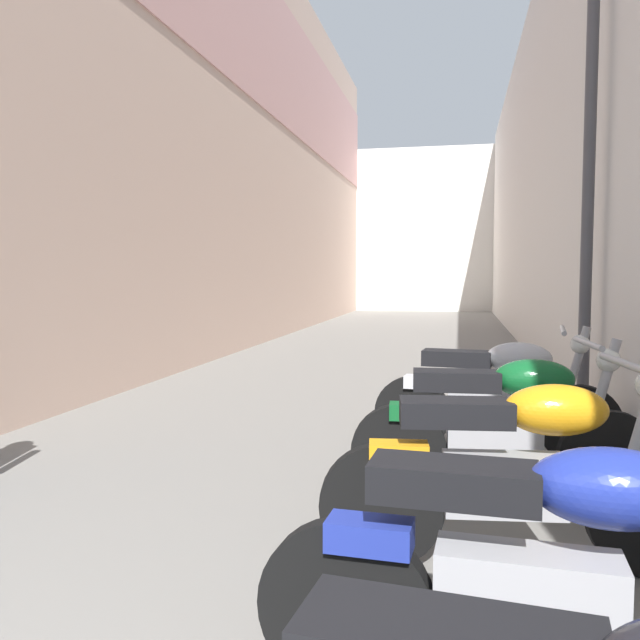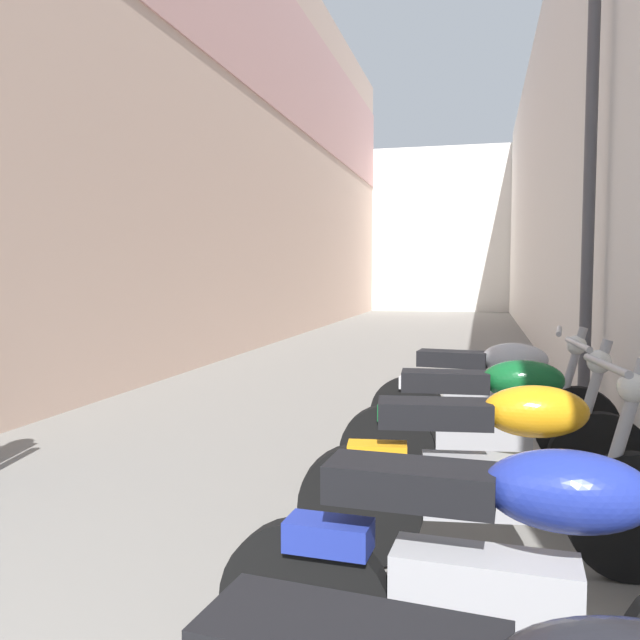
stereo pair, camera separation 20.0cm
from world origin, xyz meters
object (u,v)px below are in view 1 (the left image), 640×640
street_lamp (580,99)px  motorcycle_fifth (495,394)px  motorcycle_fourth (504,424)px  motorcycle_third (517,468)px  motorcycle_second (549,573)px

street_lamp → motorcycle_fifth: bearing=-128.1°
motorcycle_fourth → motorcycle_fifth: size_ratio=1.00×
motorcycle_third → motorcycle_fifth: (0.00, 1.94, 0.00)m
motorcycle_fourth → motorcycle_third: bearing=-90.0°
motorcycle_second → motorcycle_fourth: size_ratio=1.00×
motorcycle_second → motorcycle_fifth: same height
motorcycle_fourth → street_lamp: street_lamp is taller
street_lamp → motorcycle_third: bearing=-103.9°
motorcycle_second → motorcycle_fifth: 3.04m
motorcycle_second → motorcycle_fifth: (-0.00, 3.04, 0.00)m
motorcycle_fourth → street_lamp: 3.15m
motorcycle_second → motorcycle_third: (-0.00, 1.10, 0.00)m
motorcycle_fourth → street_lamp: size_ratio=0.37×
motorcycle_third → street_lamp: street_lamp is taller
motorcycle_second → street_lamp: (0.70, 3.94, 2.39)m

